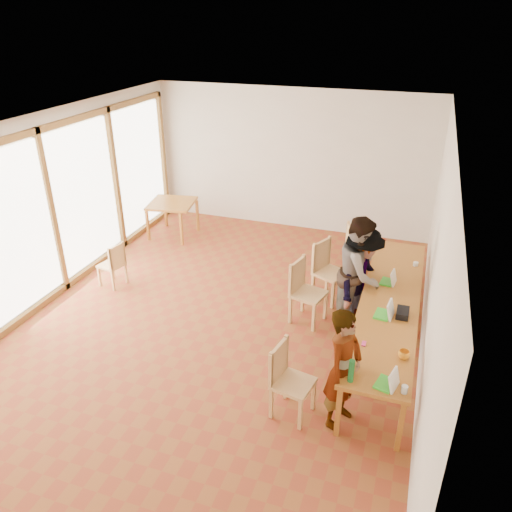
{
  "coord_description": "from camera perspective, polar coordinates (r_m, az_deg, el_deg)",
  "views": [
    {
      "loc": [
        2.65,
        -6.08,
        4.42
      ],
      "look_at": [
        0.5,
        0.2,
        1.1
      ],
      "focal_mm": 35.0,
      "sensor_mm": 36.0,
      "label": 1
    }
  ],
  "objects": [
    {
      "name": "laptop_mid",
      "position": [
        6.84,
        14.67,
        -6.23
      ],
      "size": [
        0.26,
        0.29,
        0.23
      ],
      "rotation": [
        0.0,
        0.0,
        -0.11
      ],
      "color": "green",
      "rests_on": "communal_table"
    },
    {
      "name": "side_table",
      "position": [
        10.7,
        -9.59,
        5.67
      ],
      "size": [
        0.9,
        0.9,
        0.75
      ],
      "rotation": [
        0.0,
        0.0,
        0.17
      ],
      "color": "#AC6F26",
      "rests_on": "ground"
    },
    {
      "name": "clear_glass",
      "position": [
        5.68,
        16.61,
        -14.4
      ],
      "size": [
        0.07,
        0.07,
        0.09
      ],
      "primitive_type": "cylinder",
      "color": "silver",
      "rests_on": "communal_table"
    },
    {
      "name": "person_mid",
      "position": [
        7.56,
        11.75,
        -1.91
      ],
      "size": [
        0.78,
        0.95,
        1.77
      ],
      "primitive_type": "imported",
      "rotation": [
        0.0,
        0.0,
        1.43
      ],
      "color": "gray",
      "rests_on": "ground"
    },
    {
      "name": "laptop_far",
      "position": [
        7.64,
        15.07,
        -2.65
      ],
      "size": [
        0.24,
        0.27,
        0.21
      ],
      "rotation": [
        0.0,
        0.0,
        -0.13
      ],
      "color": "green",
      "rests_on": "communal_table"
    },
    {
      "name": "pink_phone",
      "position": [
        6.29,
        12.22,
        -9.76
      ],
      "size": [
        0.05,
        0.1,
        0.01
      ],
      "primitive_type": "cube",
      "color": "#E03484",
      "rests_on": "communal_table"
    },
    {
      "name": "laptop_near",
      "position": [
        5.71,
        14.98,
        -13.73
      ],
      "size": [
        0.27,
        0.29,
        0.21
      ],
      "rotation": [
        0.0,
        0.0,
        -0.26
      ],
      "color": "green",
      "rests_on": "communal_table"
    },
    {
      "name": "communal_table",
      "position": [
        7.26,
        15.03,
        -5.23
      ],
      "size": [
        0.8,
        4.0,
        0.75
      ],
      "color": "#AC6F26",
      "rests_on": "ground"
    },
    {
      "name": "ground",
      "position": [
        7.97,
        -3.92,
        -7.18
      ],
      "size": [
        8.0,
        8.0,
        0.0
      ],
      "primitive_type": "plane",
      "color": "brown",
      "rests_on": "ground"
    },
    {
      "name": "chair_empty",
      "position": [
        9.06,
        11.24,
        1.15
      ],
      "size": [
        0.6,
        0.6,
        0.53
      ],
      "rotation": [
        0.0,
        0.0,
        0.38
      ],
      "color": "#DAB46D",
      "rests_on": "ground"
    },
    {
      "name": "ceiling",
      "position": [
        6.78,
        -4.73,
        14.57
      ],
      "size": [
        6.0,
        8.0,
        0.04
      ],
      "primitive_type": "cube",
      "color": "white",
      "rests_on": "wall_back"
    },
    {
      "name": "yellow_mug",
      "position": [
        6.15,
        16.55,
        -10.76
      ],
      "size": [
        0.17,
        0.17,
        0.1
      ],
      "primitive_type": "imported",
      "rotation": [
        0.0,
        0.0,
        0.37
      ],
      "color": "orange",
      "rests_on": "communal_table"
    },
    {
      "name": "window_wall",
      "position": [
        8.77,
        -22.48,
        5.06
      ],
      "size": [
        0.1,
        8.0,
        3.0
      ],
      "primitive_type": "cube",
      "color": "white",
      "rests_on": "ground"
    },
    {
      "name": "condiment_cup",
      "position": [
        8.28,
        17.79,
        -0.87
      ],
      "size": [
        0.08,
        0.08,
        0.06
      ],
      "primitive_type": "cylinder",
      "color": "white",
      "rests_on": "communal_table"
    },
    {
      "name": "black_pouch",
      "position": [
        6.92,
        16.41,
        -6.26
      ],
      "size": [
        0.16,
        0.26,
        0.09
      ],
      "primitive_type": "cube",
      "color": "black",
      "rests_on": "communal_table"
    },
    {
      "name": "green_bottle",
      "position": [
        5.64,
        10.83,
        -12.78
      ],
      "size": [
        0.07,
        0.07,
        0.28
      ],
      "primitive_type": "cylinder",
      "color": "#18652C",
      "rests_on": "communal_table"
    },
    {
      "name": "chair_spare",
      "position": [
        8.96,
        -15.89,
        -0.5
      ],
      "size": [
        0.44,
        0.44,
        0.43
      ],
      "rotation": [
        0.0,
        0.0,
        2.95
      ],
      "color": "#DAB46D",
      "rests_on": "ground"
    },
    {
      "name": "chair_far",
      "position": [
        8.31,
        8.01,
        -0.89
      ],
      "size": [
        0.63,
        0.63,
        0.54
      ],
      "rotation": [
        0.0,
        0.0,
        -0.43
      ],
      "color": "#DAB46D",
      "rests_on": "ground"
    },
    {
      "name": "wall_front",
      "position": [
        4.46,
        -25.6,
        -17.58
      ],
      "size": [
        6.0,
        0.1,
        3.0
      ],
      "primitive_type": "cube",
      "color": "beige",
      "rests_on": "ground"
    },
    {
      "name": "wall_back",
      "position": [
        10.82,
        4.07,
        10.85
      ],
      "size": [
        6.0,
        0.1,
        3.0
      ],
      "primitive_type": "cube",
      "color": "beige",
      "rests_on": "ground"
    },
    {
      "name": "wall_right",
      "position": [
        6.75,
        19.89,
        -0.75
      ],
      "size": [
        0.1,
        8.0,
        3.0
      ],
      "primitive_type": "cube",
      "color": "beige",
      "rests_on": "ground"
    },
    {
      "name": "chair_near",
      "position": [
        6.02,
        3.42,
        -13.11
      ],
      "size": [
        0.52,
        0.52,
        0.51
      ],
      "rotation": [
        0.0,
        0.0,
        -0.19
      ],
      "color": "#DAB46D",
      "rests_on": "ground"
    },
    {
      "name": "person_far",
      "position": [
        7.64,
        12.01,
        -2.4
      ],
      "size": [
        0.9,
        1.16,
        1.59
      ],
      "primitive_type": "imported",
      "rotation": [
        0.0,
        0.0,
        1.22
      ],
      "color": "gray",
      "rests_on": "ground"
    },
    {
      "name": "chair_mid",
      "position": [
        7.67,
        5.36,
        -3.26
      ],
      "size": [
        0.57,
        0.57,
        0.54
      ],
      "rotation": [
        0.0,
        0.0,
        -0.24
      ],
      "color": "#DAB46D",
      "rests_on": "ground"
    },
    {
      "name": "person_near",
      "position": [
        5.85,
        9.95,
        -12.6
      ],
      "size": [
        0.52,
        0.64,
        1.52
      ],
      "primitive_type": "imported",
      "rotation": [
        0.0,
        0.0,
        1.25
      ],
      "color": "gray",
      "rests_on": "ground"
    }
  ]
}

